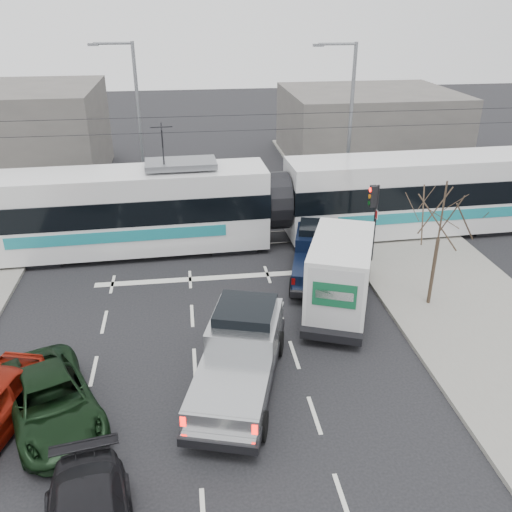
{
  "coord_description": "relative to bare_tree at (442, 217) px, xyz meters",
  "views": [
    {
      "loc": [
        -1.65,
        -14.96,
        11.05
      ],
      "look_at": [
        0.95,
        4.22,
        1.8
      ],
      "focal_mm": 38.0,
      "sensor_mm": 36.0,
      "label": 1
    }
  ],
  "objects": [
    {
      "name": "navy_pickup",
      "position": [
        -3.81,
        3.14,
        -2.73
      ],
      "size": [
        3.13,
        5.4,
        2.15
      ],
      "rotation": [
        0.0,
        0.0,
        -0.27
      ],
      "color": "black",
      "rests_on": "ground"
    },
    {
      "name": "street_lamp_near",
      "position": [
        -0.29,
        11.5,
        1.32
      ],
      "size": [
        2.38,
        0.25,
        9.0
      ],
      "color": "slate",
      "rests_on": "ground"
    },
    {
      "name": "box_truck",
      "position": [
        -3.55,
        0.37,
        -2.26
      ],
      "size": [
        4.24,
        6.57,
        3.11
      ],
      "rotation": [
        0.0,
        0.0,
        -0.37
      ],
      "color": "black",
      "rests_on": "ground"
    },
    {
      "name": "building_right",
      "position": [
        4.4,
        21.5,
        -1.29
      ],
      "size": [
        12.0,
        10.0,
        5.0
      ],
      "primitive_type": "cube",
      "color": "#625D59",
      "rests_on": "ground"
    },
    {
      "name": "bare_tree",
      "position": [
        0.0,
        0.0,
        0.0
      ],
      "size": [
        2.4,
        2.4,
        5.0
      ],
      "color": "#47382B",
      "rests_on": "ground"
    },
    {
      "name": "ground",
      "position": [
        -7.6,
        -2.5,
        -3.79
      ],
      "size": [
        120.0,
        120.0,
        0.0
      ],
      "primitive_type": "plane",
      "color": "black",
      "rests_on": "ground"
    },
    {
      "name": "sidewalk_right",
      "position": [
        1.4,
        -2.5,
        -3.72
      ],
      "size": [
        6.0,
        60.0,
        0.15
      ],
      "primitive_type": "cube",
      "color": "gray",
      "rests_on": "ground"
    },
    {
      "name": "catenary",
      "position": [
        -7.6,
        7.5,
        0.09
      ],
      "size": [
        60.0,
        0.2,
        7.0
      ],
      "color": "black",
      "rests_on": "ground"
    },
    {
      "name": "tram",
      "position": [
        -4.97,
        7.02,
        -1.7
      ],
      "size": [
        29.0,
        3.9,
        5.9
      ],
      "rotation": [
        0.0,
        0.0,
        0.03
      ],
      "color": "silver",
      "rests_on": "ground"
    },
    {
      "name": "traffic_signal",
      "position": [
        -1.13,
        4.0,
        -1.05
      ],
      "size": [
        0.44,
        0.44,
        3.6
      ],
      "color": "black",
      "rests_on": "ground"
    },
    {
      "name": "street_lamp_far",
      "position": [
        -11.79,
        13.5,
        1.32
      ],
      "size": [
        2.38,
        0.25,
        9.0
      ],
      "color": "slate",
      "rests_on": "ground"
    },
    {
      "name": "silver_pickup",
      "position": [
        -7.84,
        -3.62,
        -2.66
      ],
      "size": [
        3.83,
        6.61,
        2.28
      ],
      "rotation": [
        0.0,
        0.0,
        -0.29
      ],
      "color": "black",
      "rests_on": "ground"
    },
    {
      "name": "green_car",
      "position": [
        -13.41,
        -4.66,
        -3.1
      ],
      "size": [
        4.08,
        5.47,
        1.38
      ],
      "primitive_type": "imported",
      "rotation": [
        0.0,
        0.0,
        0.41
      ],
      "color": "black",
      "rests_on": "ground"
    },
    {
      "name": "rails",
      "position": [
        -7.6,
        7.5,
        -3.78
      ],
      "size": [
        60.0,
        1.6,
        0.03
      ],
      "primitive_type": "cube",
      "color": "#33302D",
      "rests_on": "ground"
    }
  ]
}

